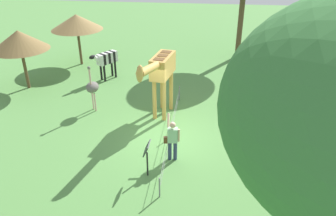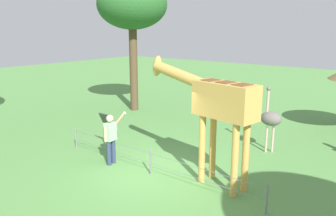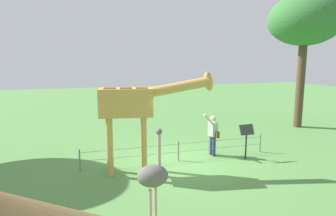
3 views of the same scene
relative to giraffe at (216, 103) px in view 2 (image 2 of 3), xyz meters
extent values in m
plane|color=#568E47|center=(1.70, 0.52, -2.23)|extent=(60.00, 60.00, 0.00)
cylinder|color=gold|center=(0.28, 0.17, -1.27)|extent=(0.18, 0.18, 1.92)
cylinder|color=gold|center=(0.21, -0.26, -1.27)|extent=(0.18, 0.18, 1.92)
cylinder|color=gold|center=(-0.80, 0.36, -1.27)|extent=(0.18, 0.18, 1.92)
cylinder|color=gold|center=(-0.88, -0.07, -1.27)|extent=(0.18, 0.18, 1.92)
cube|color=gold|center=(-0.30, 0.05, 0.14)|extent=(1.80, 0.98, 0.90)
cube|color=brown|center=(0.19, -0.03, 0.60)|extent=(0.43, 0.50, 0.02)
cube|color=brown|center=(-0.30, 0.05, 0.60)|extent=(0.43, 0.50, 0.02)
cube|color=brown|center=(-0.79, 0.14, 0.60)|extent=(0.43, 0.50, 0.02)
cylinder|color=gold|center=(1.32, -0.23, 0.59)|extent=(2.17, 0.68, 0.69)
ellipsoid|color=gold|center=(2.34, -0.41, 0.78)|extent=(0.43, 0.32, 0.68)
cylinder|color=brown|center=(2.34, -0.35, 0.96)|extent=(0.05, 0.05, 0.14)
cylinder|color=brown|center=(2.34, -0.47, 0.96)|extent=(0.05, 0.05, 0.14)
cylinder|color=navy|center=(3.18, 0.76, -1.84)|extent=(0.14, 0.14, 0.78)
cylinder|color=navy|center=(3.17, 0.96, -1.84)|extent=(0.14, 0.14, 0.78)
cube|color=#93C699|center=(3.17, 0.86, -1.17)|extent=(0.27, 0.38, 0.55)
sphere|color=#D8AD8C|center=(3.17, 0.86, -0.76)|extent=(0.22, 0.22, 0.22)
cylinder|color=#D8AD8C|center=(2.90, 0.68, -0.75)|extent=(0.44, 0.12, 0.46)
cylinder|color=#D8AD8C|center=(3.15, 1.08, -1.18)|extent=(0.08, 0.08, 0.50)
cube|color=brown|center=(3.24, 0.65, -1.35)|extent=(0.14, 0.21, 0.24)
cylinder|color=#CC9E93|center=(-0.18, -3.14, -1.78)|extent=(0.07, 0.07, 0.90)
cylinder|color=#CC9E93|center=(-0.34, -3.30, -1.78)|extent=(0.07, 0.07, 0.90)
ellipsoid|color=#66605B|center=(-0.26, -3.22, -1.05)|extent=(0.70, 0.56, 0.49)
cylinder|color=#CC9E93|center=(-0.11, -3.22, -0.50)|extent=(0.08, 0.08, 0.80)
sphere|color=#66605B|center=(-0.11, -3.22, -0.05)|extent=(0.14, 0.14, 0.14)
cylinder|color=brown|center=(7.62, -4.77, -0.12)|extent=(0.40, 0.40, 4.22)
ellipsoid|color=#285B28|center=(7.62, -4.77, 3.01)|extent=(3.41, 3.41, 2.39)
cylinder|color=black|center=(4.19, 0.11, -1.75)|extent=(0.06, 0.06, 0.95)
cube|color=#333D38|center=(4.19, 0.11, -1.10)|extent=(0.56, 0.21, 0.38)
cylinder|color=slate|center=(-1.80, 0.67, -1.85)|extent=(0.05, 0.05, 0.75)
cylinder|color=slate|center=(1.70, 0.67, -1.85)|extent=(0.05, 0.05, 0.75)
cylinder|color=slate|center=(5.20, 0.67, -1.85)|extent=(0.05, 0.05, 0.75)
cube|color=slate|center=(1.70, 0.67, -1.59)|extent=(7.00, 0.01, 0.01)
cube|color=slate|center=(1.70, 0.67, -1.89)|extent=(7.00, 0.01, 0.01)
camera|label=1|loc=(13.10, 1.89, 5.16)|focal=35.35mm
camera|label=2|loc=(-4.41, 7.55, 1.93)|focal=36.39mm
camera|label=3|loc=(-1.76, -9.21, 1.51)|focal=31.49mm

